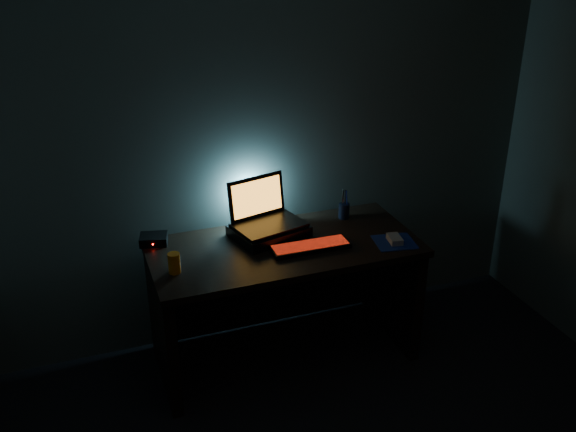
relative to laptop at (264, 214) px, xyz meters
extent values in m
cube|color=#48534C|center=(0.06, 0.20, 0.38)|extent=(3.50, 0.00, 2.50)
cube|color=black|center=(0.06, -0.18, -0.14)|extent=(1.50, 0.70, 0.04)
cube|color=black|center=(-0.65, -0.18, -0.52)|extent=(0.06, 0.64, 0.71)
cube|color=black|center=(0.77, -0.18, -0.52)|extent=(0.06, 0.64, 0.71)
cube|color=black|center=(0.06, 0.15, -0.52)|extent=(1.38, 0.02, 0.65)
cube|color=black|center=(0.01, -0.05, -0.09)|extent=(0.46, 0.39, 0.06)
cube|color=black|center=(0.01, -0.05, -0.05)|extent=(0.43, 0.34, 0.02)
cube|color=black|center=(-0.02, 0.08, 0.08)|extent=(0.36, 0.13, 0.24)
cube|color=orange|center=(-0.02, 0.07, 0.08)|extent=(0.32, 0.11, 0.20)
cube|color=black|center=(0.18, -0.28, -0.11)|extent=(0.44, 0.15, 0.03)
cube|color=red|center=(0.18, -0.28, -0.09)|extent=(0.42, 0.13, 0.00)
cube|color=navy|center=(0.65, -0.37, -0.12)|extent=(0.25, 0.23, 0.00)
cube|color=gray|center=(0.65, -0.37, -0.10)|extent=(0.08, 0.12, 0.03)
cylinder|color=black|center=(0.52, 0.02, -0.07)|extent=(0.09, 0.09, 0.09)
cylinder|color=orange|center=(-0.57, -0.28, -0.07)|extent=(0.08, 0.08, 0.11)
cube|color=black|center=(-0.62, 0.08, -0.10)|extent=(0.17, 0.15, 0.05)
sphere|color=#FF0C07|center=(-0.64, 0.02, -0.10)|extent=(0.01, 0.01, 0.01)
camera|label=1|loc=(-1.00, -3.17, 1.54)|focal=40.00mm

